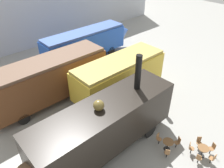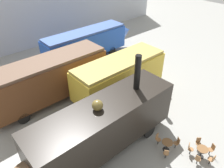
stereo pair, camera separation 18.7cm
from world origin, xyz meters
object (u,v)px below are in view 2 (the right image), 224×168
at_px(passenger_coach_wooden, 48,78).
at_px(streamlined_locomotive, 92,41).
at_px(cafe_chair_0, 198,159).
at_px(steam_locomotive, 105,124).
at_px(visitor_person, 167,107).
at_px(cafe_table_near, 202,151).
at_px(cafe_table_mid, 167,144).
at_px(passenger_coach_vintage, 119,75).

bearing_deg(passenger_coach_wooden, streamlined_locomotive, 28.81).
distance_m(passenger_coach_wooden, cafe_chair_0, 12.48).
height_order(steam_locomotive, visitor_person, steam_locomotive).
height_order(passenger_coach_wooden, cafe_table_near, passenger_coach_wooden).
height_order(streamlined_locomotive, cafe_table_mid, streamlined_locomotive).
bearing_deg(cafe_table_mid, steam_locomotive, 135.87).
relative_size(streamlined_locomotive, cafe_table_near, 15.49).
height_order(passenger_coach_vintage, cafe_table_mid, passenger_coach_vintage).
bearing_deg(cafe_table_mid, passenger_coach_wooden, 106.62).
bearing_deg(streamlined_locomotive, steam_locomotive, -123.47).
distance_m(cafe_table_mid, cafe_chair_0, 1.99).
bearing_deg(passenger_coach_wooden, steam_locomotive, -89.38).
distance_m(passenger_coach_wooden, steam_locomotive, 7.14).
relative_size(passenger_coach_vintage, visitor_person, 5.39).
relative_size(steam_locomotive, cafe_table_near, 12.89).
relative_size(cafe_table_mid, visitor_person, 0.48).
distance_m(streamlined_locomotive, passenger_coach_wooden, 8.61).
xyz_separation_m(cafe_table_mid, visitor_person, (2.72, 2.13, 0.28)).
height_order(passenger_coach_vintage, visitor_person, passenger_coach_vintage).
bearing_deg(visitor_person, passenger_coach_vintage, 102.35).
xyz_separation_m(passenger_coach_wooden, passenger_coach_vintage, (4.73, -3.46, -0.04)).
xyz_separation_m(passenger_coach_vintage, cafe_table_mid, (-1.77, -6.48, -1.59)).
height_order(streamlined_locomotive, passenger_coach_wooden, passenger_coach_wooden).
height_order(cafe_table_near, cafe_table_mid, cafe_table_near).
distance_m(streamlined_locomotive, visitor_person, 12.16).
bearing_deg(cafe_table_mid, passenger_coach_vintage, 74.77).
bearing_deg(steam_locomotive, streamlined_locomotive, 56.53).
bearing_deg(passenger_coach_wooden, visitor_person, -53.96).
height_order(steam_locomotive, cafe_chair_0, steam_locomotive).
distance_m(streamlined_locomotive, cafe_chair_0, 16.60).
bearing_deg(cafe_table_near, cafe_table_mid, 123.78).
bearing_deg(cafe_table_near, steam_locomotive, 131.66).
relative_size(passenger_coach_wooden, cafe_chair_0, 11.55).
xyz_separation_m(cafe_chair_0, visitor_person, (2.23, 4.06, 0.31)).
height_order(passenger_coach_wooden, steam_locomotive, steam_locomotive).
xyz_separation_m(cafe_table_near, cafe_chair_0, (-0.71, -0.14, -0.04)).
bearing_deg(streamlined_locomotive, cafe_table_near, -101.98).
bearing_deg(streamlined_locomotive, cafe_table_mid, -107.97).
bearing_deg(passenger_coach_vintage, passenger_coach_wooden, 143.80).
height_order(steam_locomotive, cafe_table_mid, steam_locomotive).
distance_m(passenger_coach_wooden, passenger_coach_vintage, 5.87).
distance_m(streamlined_locomotive, cafe_table_near, 16.30).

